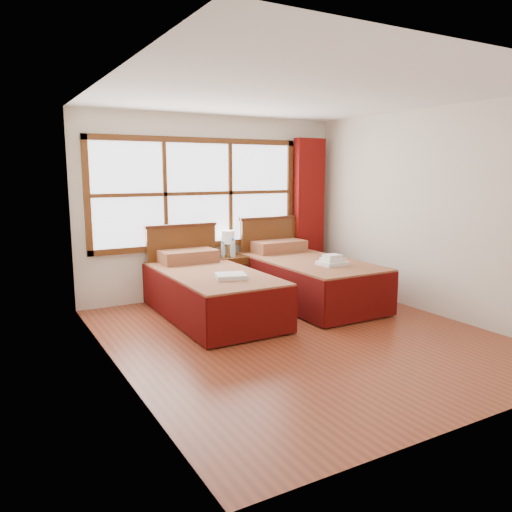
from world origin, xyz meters
TOP-DOWN VIEW (x-y plane):
  - floor at (0.00, 0.00)m, footprint 4.50×4.50m
  - ceiling at (0.00, 0.00)m, footprint 4.50×4.50m
  - wall_back at (0.00, 2.25)m, footprint 4.00×0.00m
  - wall_left at (-2.00, 0.00)m, footprint 0.00×4.50m
  - wall_right at (2.00, 0.00)m, footprint 0.00×4.50m
  - window at (-0.25, 2.21)m, footprint 3.16×0.06m
  - curtain at (1.60, 2.11)m, footprint 0.50×0.16m
  - bed_left at (-0.55, 1.20)m, footprint 1.11×2.16m
  - bed_right at (0.92, 1.20)m, footprint 1.15×2.24m
  - nightstand at (0.12, 1.99)m, footprint 0.44×0.44m
  - towels_left at (-0.51, 0.68)m, footprint 0.42×0.39m
  - towels_right at (0.96, 0.67)m, footprint 0.33×0.29m
  - lamp at (0.14, 2.06)m, footprint 0.19×0.19m
  - bottle_near at (0.02, 1.99)m, footprint 0.06×0.06m
  - bottle_far at (0.14, 1.92)m, footprint 0.07×0.07m

SIDE VIEW (x-z plane):
  - floor at x=0.00m, z-range 0.00..0.00m
  - nightstand at x=0.12m, z-range 0.00..0.59m
  - bed_left at x=-0.55m, z-range -0.21..0.87m
  - bed_right at x=0.92m, z-range -0.22..0.91m
  - towels_left at x=-0.51m, z-range 0.58..0.63m
  - towels_right at x=0.96m, z-range 0.59..0.73m
  - bottle_near at x=0.02m, z-range 0.58..0.80m
  - bottle_far at x=0.14m, z-range 0.58..0.85m
  - lamp at x=0.14m, z-range 0.67..1.04m
  - curtain at x=1.60m, z-range 0.02..2.32m
  - wall_back at x=0.00m, z-range -0.70..3.30m
  - wall_left at x=-2.00m, z-range -0.95..3.55m
  - wall_right at x=2.00m, z-range -0.95..3.55m
  - window at x=-0.25m, z-range 0.72..2.28m
  - ceiling at x=0.00m, z-range 2.60..2.60m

